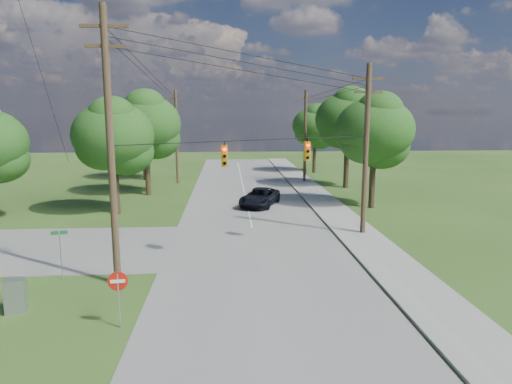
{
  "coord_description": "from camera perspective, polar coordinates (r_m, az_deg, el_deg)",
  "views": [
    {
      "loc": [
        0.39,
        -19.52,
        7.6
      ],
      "look_at": [
        1.94,
        5.0,
        3.31
      ],
      "focal_mm": 32.0,
      "sensor_mm": 36.0,
      "label": 1
    }
  ],
  "objects": [
    {
      "name": "street_name_sign",
      "position": [
        22.72,
        -23.27,
        -6.46
      ],
      "size": [
        0.68,
        0.2,
        2.33
      ],
      "rotation": [
        0.0,
        0.0,
        0.25
      ],
      "color": "#95999B",
      "rests_on": "ground"
    },
    {
      "name": "power_lines",
      "position": [
        31.12,
        -1.62,
        12.76
      ],
      "size": [
        13.93,
        29.62,
        4.93
      ],
      "color": "black",
      "rests_on": "ground"
    },
    {
      "name": "tree_w_mid",
      "position": [
        43.17,
        -13.63,
        8.28
      ],
      "size": [
        6.4,
        6.4,
        9.22
      ],
      "color": "#443422",
      "rests_on": "ground"
    },
    {
      "name": "pole_north_w",
      "position": [
        49.87,
        -9.9,
        6.92
      ],
      "size": [
        2.0,
        0.32,
        10.0
      ],
      "color": "brown",
      "rests_on": "ground"
    },
    {
      "name": "ground",
      "position": [
        20.95,
        -4.54,
        -11.4
      ],
      "size": [
        140.0,
        140.0,
        0.0
      ],
      "primitive_type": "plane",
      "color": "#2D4C19",
      "rests_on": "ground"
    },
    {
      "name": "tree_w_far",
      "position": [
        53.37,
        -13.9,
        8.17
      ],
      "size": [
        6.0,
        6.0,
        8.73
      ],
      "color": "#443422",
      "rests_on": "ground"
    },
    {
      "name": "pole_north_e",
      "position": [
        50.3,
        6.17,
        7.04
      ],
      "size": [
        2.0,
        0.32,
        10.0
      ],
      "color": "brown",
      "rests_on": "ground"
    },
    {
      "name": "sidewalk_east",
      "position": [
        26.96,
        14.58,
        -6.66
      ],
      "size": [
        2.6,
        100.0,
        0.12
      ],
      "primitive_type": "cube",
      "color": "#A5A39A",
      "rests_on": "ground"
    },
    {
      "name": "tree_e_near",
      "position": [
        37.39,
        14.6,
        7.53
      ],
      "size": [
        6.2,
        6.2,
        8.81
      ],
      "color": "#443422",
      "rests_on": "ground"
    },
    {
      "name": "pole_sw",
      "position": [
        20.58,
        -17.74,
        5.62
      ],
      "size": [
        2.0,
        0.32,
        12.0
      ],
      "color": "brown",
      "rests_on": "ground"
    },
    {
      "name": "tree_w_near",
      "position": [
        35.56,
        -17.39,
        6.76
      ],
      "size": [
        6.0,
        6.0,
        8.4
      ],
      "color": "#443422",
      "rests_on": "ground"
    },
    {
      "name": "do_not_enter_sign",
      "position": [
        17.1,
        -16.86,
        -11.24
      ],
      "size": [
        0.7,
        0.12,
        2.11
      ],
      "rotation": [
        0.0,
        0.0,
        0.09
      ],
      "color": "#95999B",
      "rests_on": "ground"
    },
    {
      "name": "tree_e_far",
      "position": [
        58.6,
        7.38,
        8.18
      ],
      "size": [
        5.8,
        5.8,
        8.32
      ],
      "color": "#443422",
      "rests_on": "ground"
    },
    {
      "name": "control_cabinet",
      "position": [
        20.14,
        -27.87,
        -11.43
      ],
      "size": [
        0.83,
        0.68,
        1.33
      ],
      "primitive_type": "cube",
      "rotation": [
        0.0,
        0.0,
        0.22
      ],
      "color": "#95999B",
      "rests_on": "ground"
    },
    {
      "name": "car_main_north",
      "position": [
        37.4,
        0.48,
        -0.65
      ],
      "size": [
        4.02,
        5.69,
        1.44
      ],
      "primitive_type": "imported",
      "rotation": [
        0.0,
        0.0,
        -0.35
      ],
      "color": "black",
      "rests_on": "main_road"
    },
    {
      "name": "traffic_signals",
      "position": [
        24.13,
        1.54,
        4.9
      ],
      "size": [
        4.91,
        3.27,
        1.05
      ],
      "color": "orange",
      "rests_on": "ground"
    },
    {
      "name": "tree_e_mid",
      "position": [
        47.1,
        11.41,
        8.87
      ],
      "size": [
        6.6,
        6.6,
        9.64
      ],
      "color": "#443422",
      "rests_on": "ground"
    },
    {
      "name": "pole_ne",
      "position": [
        28.88,
        13.58,
        5.4
      ],
      "size": [
        2.0,
        0.32,
        10.5
      ],
      "color": "brown",
      "rests_on": "ground"
    },
    {
      "name": "main_road",
      "position": [
        25.71,
        0.13,
        -7.25
      ],
      "size": [
        10.0,
        100.0,
        0.03
      ],
      "primitive_type": "cube",
      "color": "gray",
      "rests_on": "ground"
    }
  ]
}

